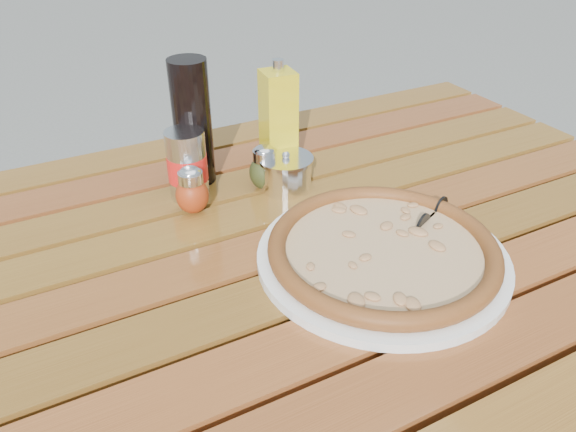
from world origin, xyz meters
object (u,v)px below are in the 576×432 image
plate (382,257)px  pepper_shaker (192,191)px  table (294,278)px  dark_bottle (192,123)px  sunglasses (430,219)px  olive_oil_cruet (278,123)px  oregano_shaker (265,168)px  parmesan_tin (286,172)px  pizza (383,249)px  soda_can (187,165)px

plate → pepper_shaker: size_ratio=4.39×
table → dark_bottle: 0.32m
table → sunglasses: bearing=-19.1°
olive_oil_cruet → oregano_shaker: bearing=-139.0°
pepper_shaker → dark_bottle: 0.13m
parmesan_tin → pizza: bearing=-85.1°
plate → olive_oil_cruet: (-0.01, 0.32, 0.09)m
plate → dark_bottle: 0.40m
soda_can → olive_oil_cruet: 0.18m
pizza → pepper_shaker: size_ratio=5.16×
plate → sunglasses: sunglasses is taller
soda_can → dark_bottle: bearing=57.7°
pizza → pepper_shaker: (-0.19, 0.26, 0.02)m
plate → soda_can: size_ratio=3.00×
sunglasses → pizza: bearing=173.9°
dark_bottle → soda_can: (-0.03, -0.05, -0.05)m
olive_oil_cruet → plate: bearing=-89.1°
olive_oil_cruet → dark_bottle: bearing=164.0°
dark_bottle → sunglasses: (0.27, -0.32, -0.09)m
olive_oil_cruet → parmesan_tin: olive_oil_cruet is taller
pizza → soda_can: soda_can is taller
pizza → olive_oil_cruet: bearing=90.9°
plate → parmesan_tin: (-0.02, 0.26, 0.02)m
olive_oil_cruet → parmesan_tin: 0.09m
pizza → oregano_shaker: (-0.05, 0.27, 0.02)m
oregano_shaker → dark_bottle: size_ratio=0.37×
plate → soda_can: (-0.18, 0.31, 0.05)m
oregano_shaker → sunglasses: size_ratio=0.77×
pizza → dark_bottle: (-0.15, 0.36, 0.09)m
plate → parmesan_tin: parmesan_tin is taller
oregano_shaker → soda_can: size_ratio=0.68×
soda_can → pepper_shaker: bearing=-103.3°
table → sunglasses: 0.23m
table → oregano_shaker: (0.03, 0.17, 0.11)m
pepper_shaker → oregano_shaker: (0.14, 0.02, 0.00)m
plate → table: bearing=127.7°
oregano_shaker → pizza: bearing=-78.8°
dark_bottle → parmesan_tin: bearing=-38.6°
parmesan_tin → sunglasses: size_ratio=1.07×
table → pepper_shaker: bearing=126.0°
plate → oregano_shaker: 0.28m
dark_bottle → plate: bearing=-67.4°
dark_bottle → soda_can: bearing=-122.3°
oregano_shaker → dark_bottle: 0.15m
pepper_shaker → olive_oil_cruet: 0.21m
oregano_shaker → soda_can: (-0.13, 0.03, 0.02)m
table → soda_can: size_ratio=11.67×
pizza → sunglasses: bearing=18.3°
parmesan_tin → table: bearing=-113.1°
oregano_shaker → table: bearing=-100.5°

